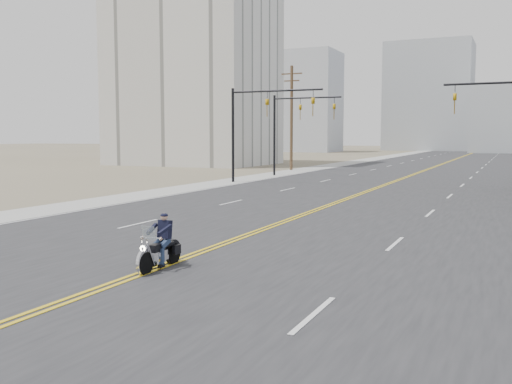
% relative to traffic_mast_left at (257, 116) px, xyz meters
% --- Properties ---
extents(road, '(20.00, 200.00, 0.01)m').
position_rel_traffic_mast_left_xyz_m(road, '(8.98, 38.00, -4.93)').
color(road, '#303033').
rests_on(road, ground).
extents(sidewalk_left, '(3.00, 200.00, 0.01)m').
position_rel_traffic_mast_left_xyz_m(sidewalk_left, '(-2.52, 38.00, -4.93)').
color(sidewalk_left, '#A5A5A0').
rests_on(sidewalk_left, ground).
extents(traffic_mast_left, '(7.10, 0.26, 7.00)m').
position_rel_traffic_mast_left_xyz_m(traffic_mast_left, '(0.00, 0.00, 0.00)').
color(traffic_mast_left, black).
rests_on(traffic_mast_left, ground).
extents(traffic_mast_far, '(6.10, 0.26, 7.00)m').
position_rel_traffic_mast_left_xyz_m(traffic_mast_far, '(-0.33, 8.00, -0.06)').
color(traffic_mast_far, black).
rests_on(traffic_mast_far, ground).
extents(utility_pole_left, '(2.20, 0.30, 10.50)m').
position_rel_traffic_mast_left_xyz_m(utility_pole_left, '(-3.52, 16.00, 0.54)').
color(utility_pole_left, brown).
rests_on(utility_pole_left, ground).
extents(apartment_block, '(18.00, 14.00, 30.00)m').
position_rel_traffic_mast_left_xyz_m(apartment_block, '(-19.02, 23.00, 10.06)').
color(apartment_block, silver).
rests_on(apartment_block, ground).
extents(haze_bldg_a, '(14.00, 12.00, 22.00)m').
position_rel_traffic_mast_left_xyz_m(haze_bldg_a, '(-26.02, 83.00, 6.06)').
color(haze_bldg_a, '#B7BCC6').
rests_on(haze_bldg_a, ground).
extents(haze_bldg_d, '(20.00, 15.00, 26.00)m').
position_rel_traffic_mast_left_xyz_m(haze_bldg_d, '(-3.02, 108.00, 8.06)').
color(haze_bldg_d, '#ADB2B7').
rests_on(haze_bldg_d, ground).
extents(haze_bldg_f, '(12.00, 12.00, 16.00)m').
position_rel_traffic_mast_left_xyz_m(haze_bldg_f, '(-41.02, 98.00, 3.06)').
color(haze_bldg_f, '#ADB2B7').
rests_on(haze_bldg_f, ground).
extents(motorcyclist, '(0.84, 1.87, 1.45)m').
position_rel_traffic_mast_left_xyz_m(motorcyclist, '(9.07, -26.00, -4.21)').
color(motorcyclist, black).
rests_on(motorcyclist, ground).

